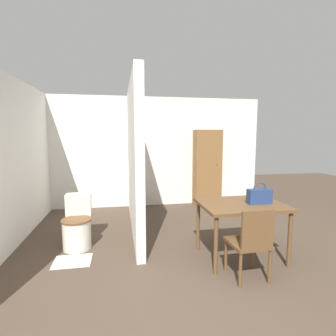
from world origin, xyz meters
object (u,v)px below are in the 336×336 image
at_px(toilet, 77,226).
at_px(wooden_cabinet, 207,168).
at_px(dining_table, 241,209).
at_px(handbag, 259,196).
at_px(space_heater, 252,208).
at_px(wooden_chair, 251,241).

xyz_separation_m(toilet, wooden_cabinet, (2.64, 1.93, 0.57)).
height_order(dining_table, wooden_cabinet, wooden_cabinet).
bearing_deg(handbag, space_heater, 63.83).
relative_size(toilet, space_heater, 1.77).
bearing_deg(wooden_cabinet, toilet, -143.82).
bearing_deg(space_heater, toilet, -166.62).
bearing_deg(toilet, space_heater, 13.38).
distance_m(wooden_chair, space_heater, 2.36).
relative_size(wooden_chair, toilet, 1.13).
distance_m(toilet, space_heater, 3.27).
bearing_deg(space_heater, handbag, -116.17).
distance_m(handbag, wooden_cabinet, 2.76).
bearing_deg(dining_table, toilet, 161.03).
height_order(wooden_chair, space_heater, wooden_chair).
height_order(toilet, handbag, handbag).
bearing_deg(dining_table, space_heater, 56.81).
height_order(dining_table, handbag, handbag).
distance_m(dining_table, toilet, 2.35).
xyz_separation_m(wooden_chair, space_heater, (1.13, 2.06, -0.25)).
relative_size(dining_table, toilet, 1.43).
xyz_separation_m(dining_table, wooden_cabinet, (0.44, 2.68, 0.22)).
height_order(toilet, space_heater, toilet).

